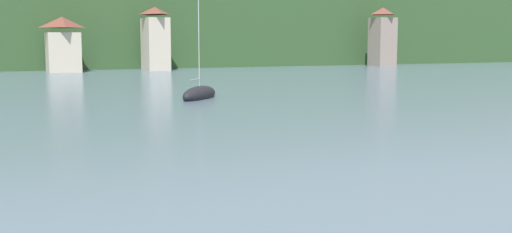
% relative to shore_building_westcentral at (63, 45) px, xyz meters
% --- Properties ---
extents(wooded_hillside, '(352.00, 68.26, 49.50)m').
position_rel_shore_building_westcentral_xyz_m(wooded_hillside, '(6.05, 44.74, 3.82)').
color(wooded_hillside, '#2D4C28').
rests_on(wooded_hillside, ground_plane).
extents(shore_building_westcentral, '(4.98, 6.30, 8.37)m').
position_rel_shore_building_westcentral_xyz_m(shore_building_westcentral, '(0.00, 0.00, 0.00)').
color(shore_building_westcentral, '#BCB29E').
rests_on(shore_building_westcentral, ground_plane).
extents(shore_building_central, '(3.66, 6.20, 10.15)m').
position_rel_shore_building_westcentral_xyz_m(shore_building_central, '(14.38, -0.05, 0.88)').
color(shore_building_central, '#BCB29E').
rests_on(shore_building_central, ground_plane).
extents(shore_building_eastcentral, '(3.93, 4.40, 10.87)m').
position_rel_shore_building_westcentral_xyz_m(shore_building_eastcentral, '(57.51, -0.90, 1.23)').
color(shore_building_eastcentral, gray).
rests_on(shore_building_eastcentral, ground_plane).
extents(sailboat_far_2, '(5.12, 5.61, 8.88)m').
position_rel_shore_building_westcentral_xyz_m(sailboat_far_2, '(5.52, -49.79, -3.72)').
color(sailboat_far_2, black).
rests_on(sailboat_far_2, ground_plane).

